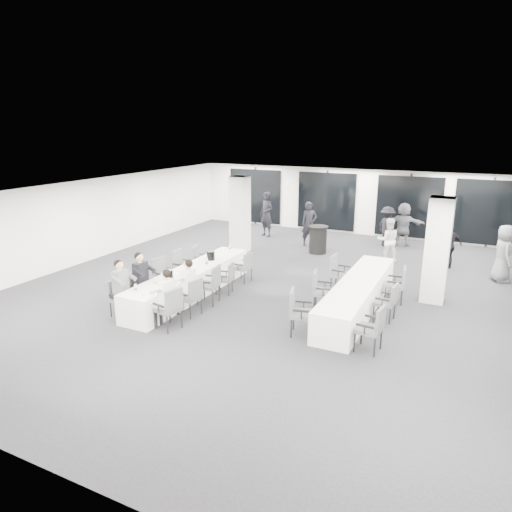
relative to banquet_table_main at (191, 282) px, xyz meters
The scene contains 42 objects.
room 3.91m from the banquet_table_main, 43.14° to the left, with size 14.04×16.04×2.84m.
column_left 4.87m from the banquet_table_main, 101.28° to the left, with size 0.60×0.60×2.80m, color silver.
column_right 6.63m from the banquet_table_main, 22.14° to the left, with size 0.60×0.60×2.80m, color silver.
banquet_table_main is the anchor object (origin of this frame).
banquet_table_side 4.51m from the banquet_table_main, 12.82° to the left, with size 0.90×5.00×0.75m, color white.
cocktail_table 6.00m from the banquet_table_main, 73.06° to the left, with size 0.73×0.73×1.01m.
chair_main_left_near 2.12m from the banquet_table_main, 113.04° to the right, with size 0.48×0.53×0.90m.
chair_main_left_second 1.47m from the banquet_table_main, 124.36° to the right, with size 0.49×0.54×0.90m.
chair_main_left_mid 0.88m from the banquet_table_main, 167.60° to the right, with size 0.60×0.63×0.99m.
chair_main_left_fourth 1.13m from the banquet_table_main, 139.06° to the left, with size 0.51×0.57×1.00m.
chair_main_left_far 1.91m from the banquet_table_main, 115.71° to the left, with size 0.55×0.57×0.90m.
chair_main_right_near 2.26m from the banquet_table_main, 68.24° to the right, with size 0.61×0.64×1.01m.
chair_main_right_second 1.47m from the banquet_table_main, 55.37° to the right, with size 0.55×0.59×0.95m.
chair_main_right_mid 0.92m from the banquet_table_main, 20.15° to the right, with size 0.59×0.63×1.03m.
chair_main_right_fourth 0.99m from the banquet_table_main, 32.92° to the left, with size 0.53×0.55×0.87m.
chair_main_right_far 1.83m from the banquet_table_main, 63.00° to the left, with size 0.51×0.55×0.91m.
chair_side_left_near 3.72m from the banquet_table_main, 16.43° to the right, with size 0.64×0.67×1.04m.
chair_side_left_mid 3.60m from the banquet_table_main, ahead, with size 0.62×0.65×1.03m.
chair_side_left_far 4.15m from the banquet_table_main, 30.85° to the left, with size 0.54×0.60×1.03m.
chair_side_right_near 5.36m from the banquet_table_main, 12.46° to the right, with size 0.56×0.61×1.01m.
chair_side_right_mid 5.26m from the banquet_table_main, ahead, with size 0.51×0.56×0.93m.
chair_side_right_far 5.57m from the banquet_table_main, 20.05° to the left, with size 0.56×0.61×0.99m.
seated_guest_a 2.10m from the banquet_table_main, 108.93° to the right, with size 0.50×0.38×1.44m.
seated_guest_b 1.45m from the banquet_table_main, 118.98° to the right, with size 0.50×0.38×1.44m.
seated_guest_c 2.22m from the banquet_table_main, 72.15° to the right, with size 0.50×0.38×1.44m.
seated_guest_d 1.43m from the banquet_table_main, 60.73° to the right, with size 0.50×0.38×1.44m.
standing_guest_a 6.79m from the banquet_table_main, 80.97° to the left, with size 0.71×0.57×1.95m, color black.
standing_guest_b 7.15m from the banquet_table_main, 53.35° to the left, with size 0.84×0.51×1.73m, color white.
standing_guest_c 8.74m from the banquet_table_main, 63.84° to the left, with size 1.15×0.59×1.78m, color black.
standing_guest_d 8.50m from the banquet_table_main, 43.08° to the left, with size 1.02×0.57×1.73m, color black.
standing_guest_e 9.30m from the banquet_table_main, 33.39° to the left, with size 0.95×0.58×1.96m, color #5B5D63.
standing_guest_f 9.31m from the banquet_table_main, 61.84° to the left, with size 1.78×0.69×1.94m, color #5B5D63.
standing_guest_g 7.48m from the banquet_table_main, 98.41° to the left, with size 0.78×0.63×2.14m, color black.
ice_bucket_near 1.10m from the banquet_table_main, 90.67° to the right, with size 0.22×0.22×0.25m, color black.
ice_bucket_far 1.14m from the banquet_table_main, 88.51° to the left, with size 0.24×0.24×0.27m, color black.
water_bottle_a 2.15m from the banquet_table_main, 93.94° to the right, with size 0.07×0.07×0.21m, color silver.
water_bottle_b 0.71m from the banquet_table_main, 62.37° to the left, with size 0.07×0.07×0.23m, color silver.
water_bottle_c 2.24m from the banquet_table_main, 89.56° to the left, with size 0.06×0.06×0.20m, color silver.
plate_a 1.42m from the banquet_table_main, 94.69° to the right, with size 0.21×0.21×0.03m.
plate_b 1.79m from the banquet_table_main, 82.59° to the right, with size 0.20×0.20×0.03m.
plate_c 0.78m from the banquet_table_main, 78.31° to the right, with size 0.18×0.18×0.03m.
wine_glass 2.24m from the banquet_table_main, 86.51° to the right, with size 0.08×0.08×0.21m.
Camera 1 is at (4.96, -11.42, 4.52)m, focal length 32.00 mm.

